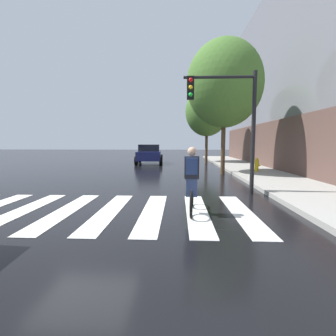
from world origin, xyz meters
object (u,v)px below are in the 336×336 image
sedan_mid (150,154)px  traffic_light_near (229,111)px  cyclist (192,181)px  street_tree_near (224,84)px  fire_hydrant (257,165)px  street_tree_mid (207,112)px

sedan_mid → traffic_light_near: bearing=-71.8°
cyclist → street_tree_near: 9.45m
street_tree_near → traffic_light_near: bearing=-98.0°
traffic_light_near → street_tree_near: bearing=82.0°
fire_hydrant → street_tree_mid: size_ratio=0.12×
cyclist → traffic_light_near: 3.51m
cyclist → street_tree_mid: 16.84m
traffic_light_near → street_tree_near: street_tree_near is taller
sedan_mid → fire_hydrant: sedan_mid is taller
sedan_mid → traffic_light_near: 13.74m
sedan_mid → street_tree_near: (5.04, -7.26, 4.20)m
street_tree_near → street_tree_mid: (-0.05, 8.13, -0.52)m
cyclist → traffic_light_near: bearing=61.1°
sedan_mid → traffic_light_near: size_ratio=1.16×
street_tree_near → street_tree_mid: 8.14m
traffic_light_near → fire_hydrant: bearing=64.5°
cyclist → fire_hydrant: 9.29m
traffic_light_near → street_tree_near: (0.80, 5.65, 2.18)m
street_tree_near → fire_hydrant: bearing=3.9°
traffic_light_near → sedan_mid: bearing=108.2°
sedan_mid → street_tree_mid: (4.98, 0.86, 3.67)m
cyclist → street_tree_near: street_tree_near is taller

